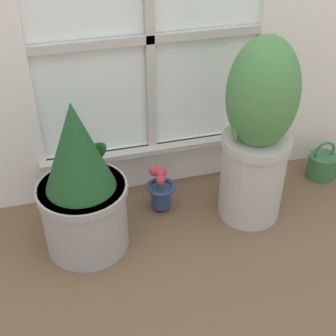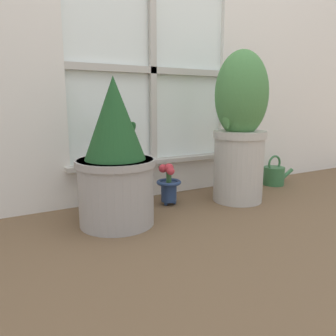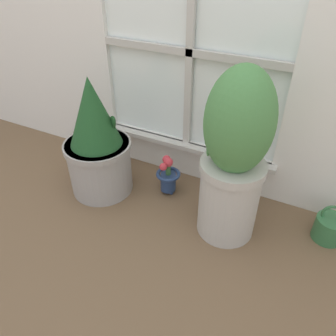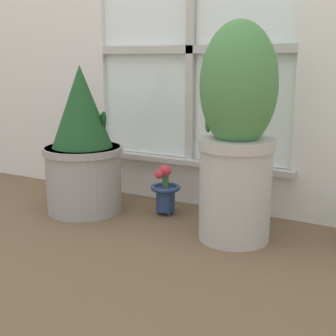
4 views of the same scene
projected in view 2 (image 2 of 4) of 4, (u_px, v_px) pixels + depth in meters
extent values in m
plane|color=brown|center=(205.00, 222.00, 1.50)|extent=(10.00, 10.00, 0.00)
cube|color=silver|center=(317.00, 2.00, 2.36)|extent=(1.72, 0.05, 2.50)
cube|color=silver|center=(153.00, 176.00, 1.93)|extent=(0.96, 0.05, 0.22)
cube|color=white|center=(151.00, 71.00, 1.83)|extent=(0.96, 0.02, 0.99)
cube|color=#BCB7AD|center=(153.00, 70.00, 1.80)|extent=(0.04, 0.02, 0.99)
cube|color=#BCB7AD|center=(153.00, 70.00, 1.80)|extent=(0.96, 0.02, 0.04)
cube|color=#BCB7AD|center=(156.00, 161.00, 1.88)|extent=(1.02, 0.06, 0.02)
cylinder|color=#9E9993|center=(116.00, 192.00, 1.45)|extent=(0.33, 0.33, 0.29)
cylinder|color=#9E9993|center=(116.00, 163.00, 1.43)|extent=(0.35, 0.35, 0.03)
cylinder|color=#38281E|center=(115.00, 160.00, 1.43)|extent=(0.30, 0.30, 0.01)
cone|color=#1E4C23|center=(114.00, 118.00, 1.39)|extent=(0.27, 0.27, 0.35)
ellipsoid|color=#1E4C23|center=(121.00, 137.00, 1.49)|extent=(0.16, 0.14, 0.18)
cylinder|color=#B7B2A8|center=(238.00, 166.00, 1.80)|extent=(0.27, 0.27, 0.39)
cylinder|color=#B7B2A8|center=(240.00, 135.00, 1.76)|extent=(0.28, 0.28, 0.04)
cylinder|color=#38281E|center=(240.00, 132.00, 1.76)|extent=(0.25, 0.25, 0.01)
ellipsoid|color=#477F42|center=(241.00, 94.00, 1.72)|extent=(0.28, 0.28, 0.45)
ellipsoid|color=#477F42|center=(224.00, 111.00, 1.69)|extent=(0.04, 0.13, 0.20)
sphere|color=navy|center=(166.00, 201.00, 1.79)|extent=(0.02, 0.02, 0.02)
sphere|color=navy|center=(166.00, 204.00, 1.73)|extent=(0.02, 0.02, 0.02)
sphere|color=navy|center=(175.00, 202.00, 1.76)|extent=(0.02, 0.02, 0.02)
cylinder|color=navy|center=(169.00, 192.00, 1.75)|extent=(0.08, 0.08, 0.10)
torus|color=navy|center=(169.00, 182.00, 1.74)|extent=(0.13, 0.13, 0.02)
cylinder|color=#386633|center=(169.00, 177.00, 1.73)|extent=(0.03, 0.03, 0.06)
sphere|color=#C6333D|center=(169.00, 168.00, 1.72)|extent=(0.05, 0.05, 0.05)
sphere|color=#C6333D|center=(163.00, 168.00, 1.73)|extent=(0.04, 0.04, 0.04)
sphere|color=#C6333D|center=(171.00, 171.00, 1.69)|extent=(0.04, 0.04, 0.04)
cylinder|color=#336B3D|center=(274.00, 176.00, 2.17)|extent=(0.14, 0.14, 0.12)
cylinder|color=#336B3D|center=(286.00, 175.00, 2.23)|extent=(0.12, 0.02, 0.08)
torus|color=#336B3D|center=(274.00, 163.00, 2.16)|extent=(0.11, 0.01, 0.11)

